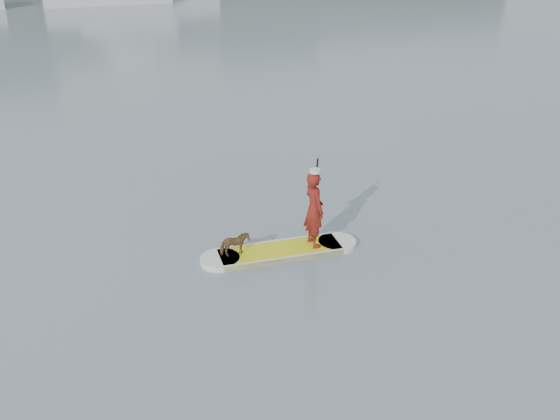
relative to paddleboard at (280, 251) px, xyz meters
name	(u,v)px	position (x,y,z in m)	size (l,w,h in m)	color
ground	(479,323)	(2.20, -3.53, -0.06)	(140.00, 140.00, 0.00)	slate
paddleboard	(280,251)	(0.00, 0.00, 0.00)	(3.28, 1.10, 0.12)	yellow
paddler	(314,209)	(0.71, -0.09, 0.86)	(0.58, 0.38, 1.60)	maroon
white_cap	(315,171)	(0.71, -0.09, 1.69)	(0.22, 0.22, 0.07)	silver
dog	(235,244)	(-0.93, 0.11, 0.31)	(0.27, 0.58, 0.49)	brown
paddle	(314,208)	(0.86, 0.19, 0.74)	(0.10, 0.30, 2.00)	black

